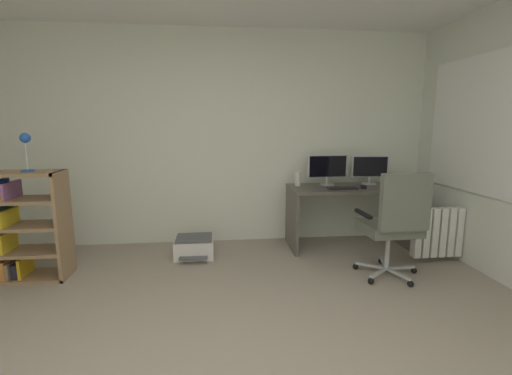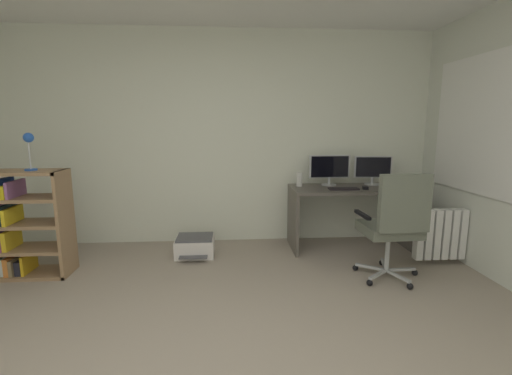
{
  "view_description": "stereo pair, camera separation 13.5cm",
  "coord_description": "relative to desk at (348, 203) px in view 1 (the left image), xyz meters",
  "views": [
    {
      "loc": [
        0.02,
        -1.75,
        1.48
      ],
      "look_at": [
        0.43,
        2.05,
        0.81
      ],
      "focal_mm": 25.17,
      "sensor_mm": 36.0,
      "label": 1
    },
    {
      "loc": [
        0.15,
        -1.76,
        1.48
      ],
      "look_at": [
        0.43,
        2.05,
        0.81
      ],
      "focal_mm": 25.17,
      "sensor_mm": 36.0,
      "label": 2
    }
  ],
  "objects": [
    {
      "name": "radiator",
      "position": [
        0.98,
        -0.59,
        -0.21
      ],
      "size": [
        0.92,
        0.1,
        0.54
      ],
      "color": "white",
      "rests_on": "ground"
    },
    {
      "name": "office_chair",
      "position": [
        0.09,
        -0.99,
        0.04
      ],
      "size": [
        0.63,
        0.63,
        1.06
      ],
      "color": "#B7BABC",
      "rests_on": "ground"
    },
    {
      "name": "window_pane",
      "position": [
        1.07,
        -0.59,
        0.93
      ],
      "size": [
        0.01,
        1.23,
        1.3
      ],
      "primitive_type": "cube",
      "color": "white"
    },
    {
      "name": "window_frame",
      "position": [
        1.06,
        -0.59,
        0.93
      ],
      "size": [
        0.02,
        1.31,
        1.38
      ],
      "primitive_type": "cube",
      "color": "white"
    },
    {
      "name": "desktop_speaker",
      "position": [
        -0.6,
        0.12,
        0.28
      ],
      "size": [
        0.07,
        0.07,
        0.17
      ],
      "primitive_type": "cylinder",
      "color": "silver",
      "rests_on": "desk"
    },
    {
      "name": "bookshelf",
      "position": [
        -3.48,
        -0.57,
        -0.03
      ],
      "size": [
        0.74,
        0.35,
        1.05
      ],
      "color": "#957350",
      "rests_on": "ground"
    },
    {
      "name": "desk_lamp",
      "position": [
        -3.32,
        -0.57,
        0.75
      ],
      "size": [
        0.11,
        0.11,
        0.36
      ],
      "color": "blue",
      "rests_on": "bookshelf"
    },
    {
      "name": "desk",
      "position": [
        0.0,
        0.0,
        0.0
      ],
      "size": [
        1.42,
        0.64,
        0.74
      ],
      "color": "#534E46",
      "rests_on": "ground"
    },
    {
      "name": "monitor_main",
      "position": [
        -0.22,
        0.17,
        0.41
      ],
      "size": [
        0.5,
        0.18,
        0.37
      ],
      "color": "#B2B5B7",
      "rests_on": "desk"
    },
    {
      "name": "wall_back",
      "position": [
        -1.59,
        0.43,
        0.77
      ],
      "size": [
        5.33,
        0.1,
        2.62
      ],
      "primitive_type": "cube",
      "color": "silver",
      "rests_on": "ground"
    },
    {
      "name": "keyboard",
      "position": [
        -0.13,
        -0.14,
        0.21
      ],
      "size": [
        0.34,
        0.13,
        0.02
      ],
      "primitive_type": "cube",
      "rotation": [
        0.0,
        0.0,
        -0.0
      ],
      "color": "black",
      "rests_on": "desk"
    },
    {
      "name": "computer_mouse",
      "position": [
        0.12,
        -0.14,
        0.22
      ],
      "size": [
        0.08,
        0.11,
        0.03
      ],
      "primitive_type": "cube",
      "rotation": [
        0.0,
        0.0,
        -0.21
      ],
      "color": "black",
      "rests_on": "desk"
    },
    {
      "name": "monitor_secondary",
      "position": [
        0.32,
        0.17,
        0.4
      ],
      "size": [
        0.45,
        0.18,
        0.35
      ],
      "color": "#B2B5B7",
      "rests_on": "desk"
    },
    {
      "name": "printer",
      "position": [
        -1.85,
        -0.15,
        -0.43
      ],
      "size": [
        0.43,
        0.45,
        0.23
      ],
      "color": "silver",
      "rests_on": "ground"
    }
  ]
}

